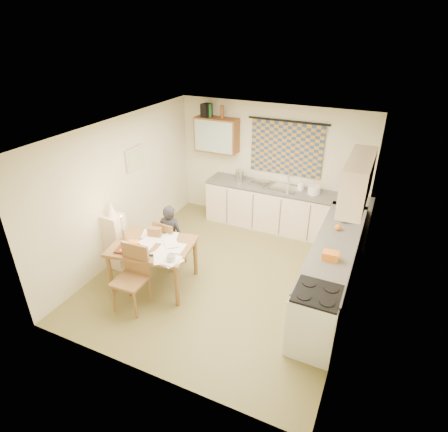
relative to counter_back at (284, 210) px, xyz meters
The scene contains 44 objects.
floor 2.05m from the counter_back, 102.54° to the right, with size 4.00×4.50×0.02m, color olive.
ceiling 2.87m from the counter_back, 102.54° to the right, with size 4.00×4.50×0.02m, color white.
wall_back 0.96m from the counter_back, 144.44° to the left, with size 4.00×0.02×2.50m, color beige.
wall_front 4.31m from the counter_back, 95.88° to the right, with size 4.00×0.02×2.50m, color beige.
wall_left 3.23m from the counter_back, 141.41° to the right, with size 0.02×4.50×2.50m, color beige.
wall_right 2.63m from the counter_back, 51.05° to the right, with size 0.02×4.50×2.50m, color beige.
window_blind 1.24m from the counter_back, 116.34° to the left, with size 1.45×0.03×1.05m, color navy.
curtain_rod 1.77m from the counter_back, 118.14° to the left, with size 0.04×0.04×1.60m, color black.
wall_cabinet 2.08m from the counter_back, behind, with size 0.90×0.34×0.70m, color brown.
wall_cabinet_glass 2.08m from the counter_back, behind, with size 0.84×0.02×0.64m, color #99B2A5.
upper_cabinet_right 2.42m from the counter_back, 45.08° to the right, with size 0.34×1.30×0.70m, color beige.
framed_print 3.12m from the counter_back, 147.18° to the right, with size 0.04×0.50×0.40m, color beige.
print_canvas 3.10m from the counter_back, 146.91° to the right, with size 0.01×0.42×0.32m, color silver.
counter_back is the anchor object (origin of this frame).
counter_right 2.06m from the counter_back, 52.15° to the right, with size 0.62×2.95×0.92m.
stove 3.20m from the counter_back, 66.67° to the right, with size 0.60×0.60×0.92m.
sink 0.43m from the counter_back, behind, with size 0.55×0.45×0.10m, color silver.
tap 0.63m from the counter_back, 94.29° to the left, with size 0.03×0.03×0.28m, color silver.
dish_rack 0.76m from the counter_back, behind, with size 0.35×0.30×0.06m, color silver.
kettle 1.16m from the counter_back, behind, with size 0.18×0.18×0.24m, color silver.
mixing_bowl 0.78m from the counter_back, ahead, with size 0.24×0.24×0.16m, color white.
soap_bottle 0.64m from the counter_back, ahead, with size 0.12×0.12×0.21m, color white.
bowl 1.62m from the counter_back, 34.81° to the right, with size 0.32×0.32×0.06m, color white.
orange_bag 2.54m from the counter_back, 59.35° to the right, with size 0.22×0.16×0.12m, color orange.
fruit_orange 1.82m from the counter_back, 45.77° to the right, with size 0.10×0.10×0.10m, color orange.
speaker 2.58m from the counter_back, behind, with size 0.16×0.20×0.26m, color black.
bottle_green 2.52m from the counter_back, behind, with size 0.07×0.07×0.26m, color #195926.
bottle_brown 2.35m from the counter_back, behind, with size 0.07×0.07×0.26m, color brown.
dining_table 2.98m from the counter_back, 117.83° to the right, with size 1.38×1.13×0.75m.
chair_far 2.53m from the counter_back, 124.96° to the right, with size 0.44×0.44×0.90m.
chair_near 3.53m from the counter_back, 113.05° to the right, with size 0.47×0.47×1.00m.
person 2.52m from the counter_back, 124.16° to the right, with size 0.48×0.37×1.19m, color black.
shelf_stand 3.37m from the counter_back, 132.42° to the right, with size 0.32×0.30×1.01m, color beige.
lampshade 3.44m from the counter_back, 132.42° to the right, with size 0.20×0.20×0.22m, color beige.
letter_rack 2.86m from the counter_back, 121.89° to the right, with size 0.22×0.10×0.16m, color brown.
mug 3.05m from the counter_back, 106.82° to the right, with size 0.14×0.14×0.11m, color white.
magazine 3.48m from the counter_back, 121.67° to the right, with size 0.28×0.34×0.03m, color maroon.
book 3.31m from the counter_back, 122.34° to the right, with size 0.22×0.26×0.02m, color orange.
orange_box 3.45m from the counter_back, 118.86° to the right, with size 0.12×0.08×0.04m, color orange.
eyeglasses 3.16m from the counter_back, 112.62° to the right, with size 0.13×0.04×0.02m, color black.
candle_holder 3.31m from the counter_back, 125.33° to the right, with size 0.06×0.06×0.18m, color silver.
candle 3.34m from the counter_back, 125.80° to the right, with size 0.02×0.02×0.22m, color white.
candle_flame 3.37m from the counter_back, 125.41° to the right, with size 0.02×0.02×0.02m, color #FFCC66.
papers 2.93m from the counter_back, 113.78° to the right, with size 1.09×0.96×0.02m.
Camera 1 is at (2.18, -4.77, 3.89)m, focal length 30.00 mm.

